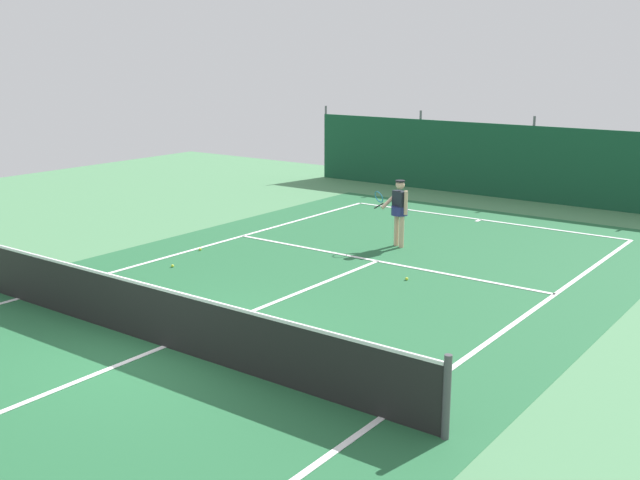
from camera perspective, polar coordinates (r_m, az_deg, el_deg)
name	(u,v)px	position (r m, az deg, el deg)	size (l,w,h in m)	color
ground_plane	(165,347)	(12.48, -11.66, -7.93)	(36.00, 36.00, 0.00)	#4C8456
court_surface	(165,347)	(12.48, -11.66, -7.92)	(11.02, 26.60, 0.01)	#236038
tennis_net	(163,317)	(12.30, -11.77, -5.72)	(10.12, 0.10, 1.10)	black
back_fence	(535,178)	(25.48, 15.99, 4.51)	(16.30, 0.98, 2.70)	#14472D
tennis_player	(399,208)	(18.32, 6.00, 2.42)	(0.83, 0.66, 1.64)	#D8AD8C
tennis_ball_near_player	(200,249)	(18.27, -9.05, -0.70)	(0.07, 0.07, 0.07)	#CCDB33
tennis_ball_midcourt	(407,279)	(15.79, 6.58, -2.94)	(0.07, 0.07, 0.07)	#CCDB33
tennis_ball_by_sideline	(172,266)	(16.95, -11.11, -1.93)	(0.07, 0.07, 0.07)	#CCDB33
parked_car	(632,173)	(26.48, 22.53, 4.70)	(2.20, 4.30, 1.68)	black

